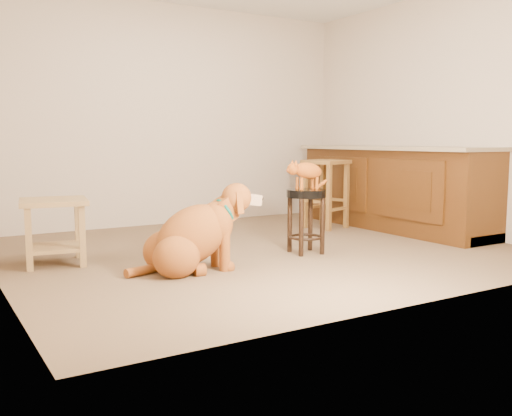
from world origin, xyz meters
TOP-DOWN VIEW (x-y plane):
  - floor at (0.00, 0.00)m, footprint 4.50×4.00m
  - room_shell at (0.00, 0.00)m, footprint 4.54×4.04m
  - cabinet_run at (1.94, 0.30)m, footprint 0.70×2.56m
  - padded_stool at (0.27, -0.34)m, footprint 0.35×0.35m
  - wood_stool at (1.33, 0.74)m, footprint 0.52×0.52m
  - side_table at (-1.76, 0.35)m, footprint 0.59×0.59m
  - golden_retriever at (-0.90, -0.47)m, footprint 1.13×0.58m
  - tabby_kitten at (0.26, -0.34)m, footprint 0.47×0.17m

SIDE VIEW (x-z plane):
  - floor at x=0.00m, z-range -0.01..0.01m
  - golden_retriever at x=-0.90m, z-range -0.09..0.63m
  - side_table at x=-1.76m, z-range 0.08..0.62m
  - padded_stool at x=0.27m, z-range 0.12..0.69m
  - wood_stool at x=1.33m, z-range 0.02..0.80m
  - cabinet_run at x=1.94m, z-range -0.03..0.91m
  - tabby_kitten at x=0.26m, z-range 0.59..0.88m
  - room_shell at x=0.00m, z-range 0.37..2.99m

